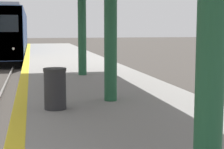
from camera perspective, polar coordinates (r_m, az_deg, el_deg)
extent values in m
cube|color=black|center=(35.75, -15.23, 3.03)|extent=(2.45, 19.93, 0.55)
cube|color=#33518C|center=(35.67, -15.34, 6.31)|extent=(2.88, 22.14, 3.54)
cube|color=red|center=(24.70, -16.72, 6.03)|extent=(2.82, 0.16, 3.47)
cube|color=gray|center=(35.70, -15.44, 9.35)|extent=(2.45, 21.03, 0.24)
sphere|color=white|center=(24.62, -14.81, 3.82)|extent=(0.18, 0.18, 0.18)
cylinder|color=#1E5133|center=(4.01, 14.89, 6.22)|extent=(0.30, 0.30, 3.35)
cylinder|color=#1E5133|center=(8.80, -0.22, 6.81)|extent=(0.30, 0.30, 3.35)
cylinder|color=#1E5133|center=(13.76, -4.58, 6.89)|extent=(0.30, 0.30, 3.35)
cylinder|color=#262628|center=(8.04, -8.66, -2.37)|extent=(0.47, 0.47, 0.82)
cylinder|color=#262626|center=(7.98, -8.72, 0.75)|extent=(0.49, 0.49, 0.06)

